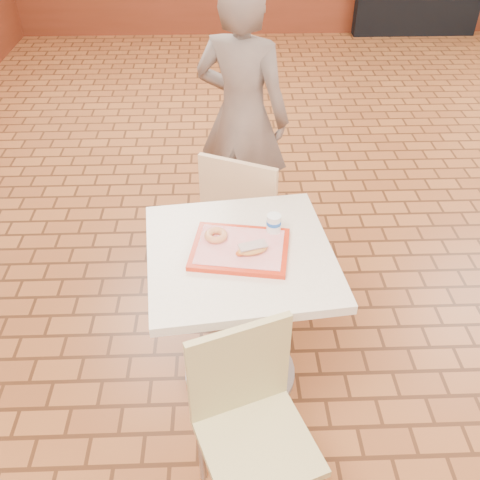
{
  "coord_description": "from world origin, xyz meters",
  "views": [
    {
      "loc": [
        -1.36,
        -2.35,
        2.26
      ],
      "look_at": [
        -1.29,
        -0.6,
        0.88
      ],
      "focal_mm": 40.0,
      "sensor_mm": 36.0,
      "label": 1
    }
  ],
  "objects_px": {
    "chair_main_front": "(250,418)",
    "customer": "(242,117)",
    "serving_tray": "(240,249)",
    "long_john_donut": "(252,249)",
    "chair_main_back": "(246,215)",
    "paper_cup": "(274,223)",
    "ring_donut": "(216,235)",
    "main_table": "(240,297)"
  },
  "relations": [
    {
      "from": "serving_tray",
      "to": "paper_cup",
      "type": "distance_m",
      "value": 0.19
    },
    {
      "from": "serving_tray",
      "to": "ring_donut",
      "type": "bearing_deg",
      "value": 149.24
    },
    {
      "from": "serving_tray",
      "to": "customer",
      "type": "bearing_deg",
      "value": 87.32
    },
    {
      "from": "chair_main_front",
      "to": "chair_main_back",
      "type": "relative_size",
      "value": 0.95
    },
    {
      "from": "chair_main_front",
      "to": "customer",
      "type": "relative_size",
      "value": 0.53
    },
    {
      "from": "chair_main_back",
      "to": "long_john_donut",
      "type": "bearing_deg",
      "value": 113.84
    },
    {
      "from": "main_table",
      "to": "chair_main_back",
      "type": "height_order",
      "value": "chair_main_back"
    },
    {
      "from": "customer",
      "to": "long_john_donut",
      "type": "bearing_deg",
      "value": 113.45
    },
    {
      "from": "main_table",
      "to": "chair_main_front",
      "type": "relative_size",
      "value": 0.94
    },
    {
      "from": "customer",
      "to": "serving_tray",
      "type": "height_order",
      "value": "customer"
    },
    {
      "from": "main_table",
      "to": "paper_cup",
      "type": "bearing_deg",
      "value": 35.41
    },
    {
      "from": "chair_main_back",
      "to": "paper_cup",
      "type": "xyz_separation_m",
      "value": [
        0.09,
        -0.58,
        0.37
      ]
    },
    {
      "from": "ring_donut",
      "to": "paper_cup",
      "type": "xyz_separation_m",
      "value": [
        0.25,
        0.05,
        0.03
      ]
    },
    {
      "from": "chair_main_front",
      "to": "paper_cup",
      "type": "bearing_deg",
      "value": 59.23
    },
    {
      "from": "serving_tray",
      "to": "long_john_donut",
      "type": "relative_size",
      "value": 2.82
    },
    {
      "from": "serving_tray",
      "to": "ring_donut",
      "type": "relative_size",
      "value": 4.04
    },
    {
      "from": "main_table",
      "to": "chair_main_front",
      "type": "height_order",
      "value": "chair_main_front"
    },
    {
      "from": "long_john_donut",
      "to": "serving_tray",
      "type": "bearing_deg",
      "value": 138.38
    },
    {
      "from": "main_table",
      "to": "serving_tray",
      "type": "height_order",
      "value": "serving_tray"
    },
    {
      "from": "chair_main_front",
      "to": "paper_cup",
      "type": "distance_m",
      "value": 0.81
    },
    {
      "from": "main_table",
      "to": "paper_cup",
      "type": "height_order",
      "value": "paper_cup"
    },
    {
      "from": "chair_main_front",
      "to": "serving_tray",
      "type": "xyz_separation_m",
      "value": [
        -0.02,
        0.58,
        0.35
      ]
    },
    {
      "from": "long_john_donut",
      "to": "paper_cup",
      "type": "height_order",
      "value": "paper_cup"
    },
    {
      "from": "chair_main_back",
      "to": "paper_cup",
      "type": "height_order",
      "value": "paper_cup"
    },
    {
      "from": "long_john_donut",
      "to": "customer",
      "type": "bearing_deg",
      "value": 89.45
    },
    {
      "from": "serving_tray",
      "to": "ring_donut",
      "type": "xyz_separation_m",
      "value": [
        -0.1,
        0.06,
        0.03
      ]
    },
    {
      "from": "main_table",
      "to": "ring_donut",
      "type": "distance_m",
      "value": 0.33
    },
    {
      "from": "customer",
      "to": "ring_donut",
      "type": "xyz_separation_m",
      "value": [
        -0.16,
        -1.24,
        0.04
      ]
    },
    {
      "from": "main_table",
      "to": "customer",
      "type": "height_order",
      "value": "customer"
    },
    {
      "from": "chair_main_back",
      "to": "paper_cup",
      "type": "bearing_deg",
      "value": 123.7
    },
    {
      "from": "serving_tray",
      "to": "long_john_donut",
      "type": "height_order",
      "value": "long_john_donut"
    },
    {
      "from": "chair_main_front",
      "to": "ring_donut",
      "type": "bearing_deg",
      "value": 80.49
    },
    {
      "from": "chair_main_front",
      "to": "ring_donut",
      "type": "xyz_separation_m",
      "value": [
        -0.12,
        0.64,
        0.38
      ]
    },
    {
      "from": "main_table",
      "to": "long_john_donut",
      "type": "xyz_separation_m",
      "value": [
        0.05,
        -0.04,
        0.31
      ]
    },
    {
      "from": "paper_cup",
      "to": "main_table",
      "type": "bearing_deg",
      "value": -144.59
    },
    {
      "from": "chair_main_back",
      "to": "serving_tray",
      "type": "relative_size",
      "value": 2.29
    },
    {
      "from": "serving_tray",
      "to": "long_john_donut",
      "type": "xyz_separation_m",
      "value": [
        0.05,
        -0.04,
        0.03
      ]
    },
    {
      "from": "chair_main_back",
      "to": "paper_cup",
      "type": "relative_size",
      "value": 11.53
    },
    {
      "from": "chair_main_front",
      "to": "chair_main_back",
      "type": "xyz_separation_m",
      "value": [
        0.04,
        1.27,
        0.03
      ]
    },
    {
      "from": "serving_tray",
      "to": "paper_cup",
      "type": "xyz_separation_m",
      "value": [
        0.15,
        0.11,
        0.05
      ]
    },
    {
      "from": "serving_tray",
      "to": "chair_main_back",
      "type": "bearing_deg",
      "value": 85.38
    },
    {
      "from": "paper_cup",
      "to": "chair_main_front",
      "type": "bearing_deg",
      "value": -100.87
    }
  ]
}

